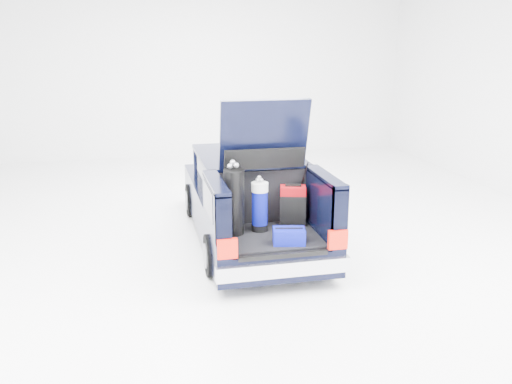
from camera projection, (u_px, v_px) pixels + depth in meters
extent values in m
plane|color=white|center=(250.00, 238.00, 9.20)|extent=(14.00, 14.00, 0.00)
cube|color=black|center=(242.00, 200.00, 9.68)|extent=(1.75, 3.00, 0.70)
cube|color=black|center=(227.00, 183.00, 11.18)|extent=(1.70, 0.30, 0.50)
cube|color=#B7B7BF|center=(226.00, 184.00, 11.33)|extent=(1.72, 0.10, 0.22)
cube|color=black|center=(248.00, 172.00, 9.04)|extent=(1.55, 1.95, 0.54)
cube|color=black|center=(247.00, 155.00, 8.96)|extent=(1.62, 2.05, 0.06)
cube|color=black|center=(271.00, 252.00, 7.70)|extent=(1.75, 1.30, 0.40)
cube|color=black|center=(271.00, 237.00, 7.66)|extent=(1.32, 1.18, 0.05)
cube|color=black|center=(216.00, 214.00, 7.37)|extent=(0.20, 1.30, 0.85)
cube|color=black|center=(324.00, 206.00, 7.69)|extent=(0.20, 1.30, 0.85)
cube|color=black|center=(216.00, 183.00, 7.25)|extent=(0.20, 1.30, 0.06)
cube|color=black|center=(325.00, 177.00, 7.57)|extent=(0.20, 1.30, 0.06)
cube|color=black|center=(261.00, 198.00, 8.11)|extent=(1.36, 0.08, 0.84)
cube|color=#B7B7BF|center=(284.00, 269.00, 7.05)|extent=(1.80, 0.12, 0.20)
cube|color=#BB1408|center=(227.00, 249.00, 6.83)|extent=(0.26, 0.07, 0.26)
cube|color=#BB1408|center=(338.00, 240.00, 7.14)|extent=(0.26, 0.07, 0.26)
cube|color=black|center=(283.00, 256.00, 7.04)|extent=(1.20, 0.06, 0.06)
cube|color=black|center=(264.00, 135.00, 7.68)|extent=(1.28, 0.33, 1.03)
cube|color=black|center=(264.00, 124.00, 7.68)|extent=(0.95, 0.17, 0.54)
cylinder|color=black|center=(192.00, 200.00, 10.31)|extent=(0.20, 0.62, 0.62)
cylinder|color=slate|center=(192.00, 200.00, 10.31)|extent=(0.23, 0.36, 0.36)
cylinder|color=black|center=(275.00, 195.00, 10.65)|extent=(0.20, 0.62, 0.62)
cylinder|color=slate|center=(275.00, 195.00, 10.65)|extent=(0.23, 0.36, 0.36)
cylinder|color=black|center=(213.00, 255.00, 7.68)|extent=(0.20, 0.62, 0.62)
cylinder|color=slate|center=(213.00, 255.00, 7.68)|extent=(0.23, 0.36, 0.36)
cylinder|color=black|center=(322.00, 246.00, 8.02)|extent=(0.20, 0.62, 0.62)
cylinder|color=slate|center=(322.00, 246.00, 8.02)|extent=(0.23, 0.36, 0.36)
cube|color=maroon|center=(293.00, 205.00, 8.02)|extent=(0.42, 0.32, 0.59)
cube|color=black|center=(293.00, 185.00, 7.93)|extent=(0.24, 0.11, 0.03)
cube|color=black|center=(295.00, 211.00, 7.93)|extent=(0.38, 0.12, 0.45)
cylinder|color=black|center=(234.00, 202.00, 7.57)|extent=(0.31, 0.34, 0.95)
cube|color=white|center=(232.00, 197.00, 7.67)|extent=(0.11, 0.03, 0.34)
sphere|color=#99999E|center=(230.00, 166.00, 7.44)|extent=(0.08, 0.08, 0.08)
sphere|color=#99999E|center=(236.00, 165.00, 7.39)|extent=(0.08, 0.08, 0.08)
cylinder|color=black|center=(260.00, 227.00, 7.83)|extent=(0.30, 0.30, 0.09)
cylinder|color=#050980|center=(260.00, 208.00, 7.74)|extent=(0.28, 0.28, 0.51)
cylinder|color=white|center=(260.00, 187.00, 7.66)|extent=(0.30, 0.30, 0.13)
sphere|color=#99999E|center=(261.00, 180.00, 7.66)|extent=(0.06, 0.06, 0.06)
sphere|color=#99999E|center=(259.00, 178.00, 7.66)|extent=(0.06, 0.06, 0.06)
cube|color=#050980|center=(289.00, 236.00, 7.31)|extent=(0.48, 0.36, 0.21)
cylinder|color=black|center=(289.00, 228.00, 7.28)|extent=(0.37, 0.10, 0.02)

